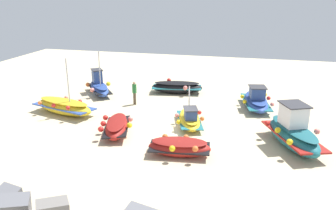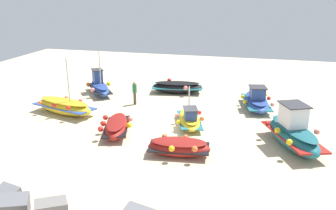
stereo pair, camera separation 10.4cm
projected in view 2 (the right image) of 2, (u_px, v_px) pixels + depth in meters
ground_plane at (173, 130)px, 21.25m from camera, size 49.53×49.53×0.00m
fishing_boat_0 at (189, 119)px, 21.78m from camera, size 2.31×3.71×2.53m
fishing_boat_1 at (256, 101)px, 24.94m from camera, size 2.44×4.42×1.70m
fishing_boat_2 at (179, 147)px, 17.88m from camera, size 3.42×1.89×0.98m
fishing_boat_3 at (293, 133)px, 18.74m from camera, size 3.44×4.94×2.45m
fishing_boat_4 at (64, 106)px, 23.83m from camera, size 4.97×2.81×4.01m
fishing_boat_5 at (99, 87)px, 28.36m from camera, size 3.38×3.84×3.69m
fishing_boat_6 at (177, 87)px, 28.59m from camera, size 4.40×2.18×1.03m
fishing_boat_7 at (117, 126)px, 20.59m from camera, size 2.35×3.71×0.95m
person_walking at (135, 91)px, 25.59m from camera, size 0.32×0.32×1.78m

